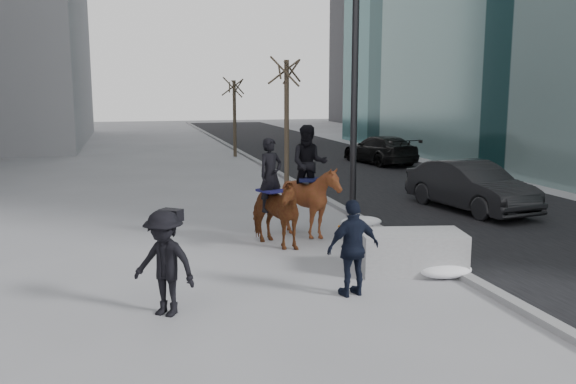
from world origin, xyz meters
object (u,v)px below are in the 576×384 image
object	(u,v)px
mounted_left	(272,207)
mounted_right	(310,193)
car_near	(470,186)
planter	(412,252)

from	to	relation	value
mounted_left	mounted_right	xyz separation A→B (m)	(1.12, 0.61, 0.18)
car_near	mounted_left	world-z (taller)	mounted_left
car_near	mounted_right	bearing A→B (deg)	-170.10
planter	mounted_right	xyz separation A→B (m)	(-1.14, 3.34, 0.71)
mounted_left	mounted_right	size ratio (longest dim) A/B	0.91
car_near	mounted_right	world-z (taller)	mounted_right
car_near	mounted_left	distance (m)	7.29
mounted_left	mounted_right	bearing A→B (deg)	28.66
car_near	planter	bearing A→B (deg)	-139.84
car_near	mounted_left	size ratio (longest dim) A/B	1.79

